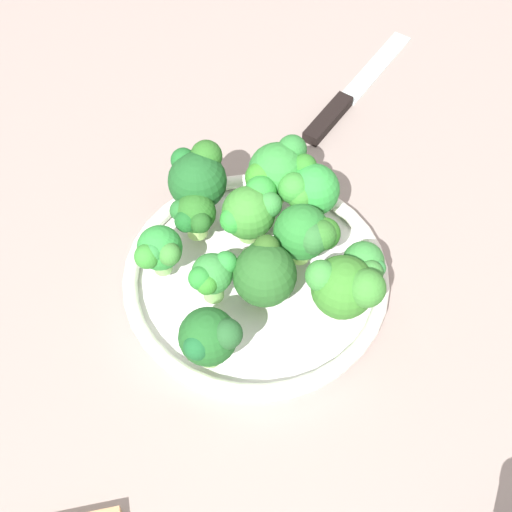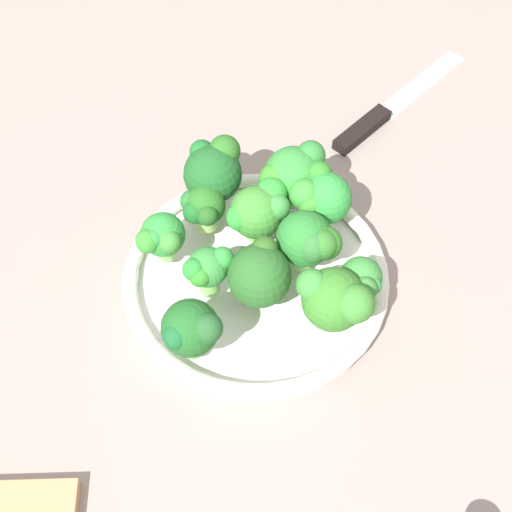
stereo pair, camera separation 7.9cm
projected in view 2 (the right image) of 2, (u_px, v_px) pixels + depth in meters
ground_plane at (281, 311)px, 83.12cm from camera, size 130.00×130.00×2.50cm
bowl at (256, 279)px, 82.26cm from camera, size 29.71×29.71×3.02cm
broccoli_floret_0 at (191, 329)px, 71.58cm from camera, size 6.34×5.85×7.55cm
broccoli_floret_1 at (259, 210)px, 80.50cm from camera, size 6.92×6.65×7.26cm
broccoli_floret_2 at (203, 208)px, 81.69cm from camera, size 5.17×5.36×5.99cm
broccoli_floret_3 at (310, 241)px, 77.33cm from camera, size 7.10×6.32×7.83cm
broccoli_floret_4 at (259, 274)px, 76.07cm from camera, size 6.78×7.02×7.37cm
broccoli_floret_5 at (362, 284)px, 75.54cm from camera, size 4.50×5.23×6.34cm
broccoli_floret_6 at (335, 299)px, 72.95cm from camera, size 7.87×6.61×8.50cm
broccoli_floret_7 at (207, 269)px, 76.23cm from camera, size 5.15×4.91×6.42cm
broccoli_floret_8 at (162, 237)px, 78.75cm from camera, size 5.04×5.42×6.44cm
broccoli_floret_9 at (296, 175)px, 82.58cm from camera, size 8.14×6.78×8.21cm
broccoli_floret_10 at (321, 199)px, 80.84cm from camera, size 7.03×5.90×7.67cm
broccoli_floret_11 at (214, 171)px, 83.18cm from camera, size 6.71×7.22×8.30cm
knife at (384, 112)px, 98.93cm from camera, size 18.27×22.44×1.50cm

